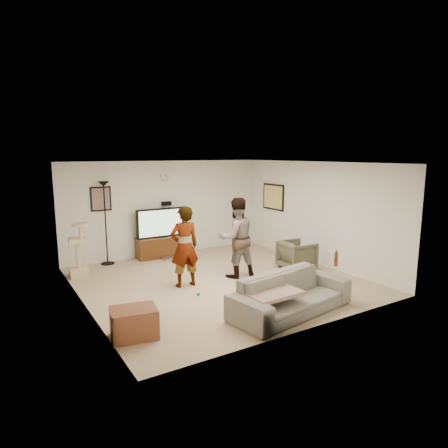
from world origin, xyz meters
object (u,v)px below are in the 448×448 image
tv (160,223)px  floor_lamp (106,223)px  cat_tree (78,250)px  side_table (134,323)px  person_left (184,247)px  armchair (297,255)px  tv_stand (161,247)px  sofa (291,294)px  person_right (236,238)px  beer_bottle (336,259)px

tv → floor_lamp: floor_lamp is taller
cat_tree → side_table: bearing=-88.7°
floor_lamp → person_left: size_ratio=1.22×
person_left → armchair: 2.83m
tv_stand → tv: 0.65m
tv → sofa: size_ratio=0.56×
person_right → floor_lamp: bearing=-42.6°
beer_bottle → armchair: beer_bottle is taller
tv → sofa: 4.68m
tv → person_right: person_right is taller
person_left → side_table: (-1.65, -1.68, -0.61)m
person_left → armchair: bearing=177.4°
floor_lamp → cat_tree: (-0.81, -0.69, -0.41)m
tv → cat_tree: size_ratio=1.06×
person_right → cat_tree: bearing=-24.7°
tv → person_left: size_ratio=0.77×
tv → tv_stand: bearing=0.0°
person_right → beer_bottle: size_ratio=7.02×
sofa → person_right: bearing=73.2°
tv → armchair: tv is taller
floor_lamp → armchair: floor_lamp is taller
side_table → tv_stand: bearing=62.6°
floor_lamp → cat_tree: floor_lamp is taller
person_left → armchair: size_ratio=2.26×
tv_stand → sofa: 4.65m
tv_stand → side_table: (-2.13, -4.11, -0.04)m
cat_tree → person_left: person_left is taller
tv_stand → cat_tree: size_ratio=1.05×
floor_lamp → cat_tree: size_ratio=1.68×
cat_tree → floor_lamp: bearing=40.1°
side_table → sofa: bearing=-11.2°
beer_bottle → tv_stand: bearing=108.1°
floor_lamp → sofa: floor_lamp is taller
tv → cat_tree: bearing=-163.8°
person_left → person_right: size_ratio=0.95×
sofa → floor_lamp: bearing=103.0°
person_left → beer_bottle: size_ratio=6.65×
tv_stand → person_right: (0.77, -2.44, 0.61)m
person_left → tv_stand: bearing=-97.9°
tv_stand → tv: size_ratio=1.00×
tv_stand → cat_tree: cat_tree is taller
floor_lamp → armchair: 4.66m
tv → floor_lamp: (-1.39, 0.04, 0.11)m
tv → person_right: (0.77, -2.44, -0.03)m
floor_lamp → armchair: bearing=-36.7°
sofa → side_table: size_ratio=3.42×
side_table → armchair: bearing=17.5°
cat_tree → beer_bottle: size_ratio=4.84×
side_table → cat_tree: bearing=91.3°
tv_stand → sofa: (0.46, -4.62, 0.07)m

